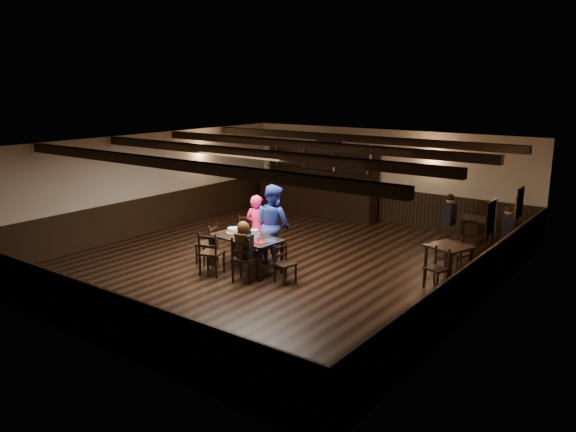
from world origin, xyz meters
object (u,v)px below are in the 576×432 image
Objects in this scene: cake at (234,230)px; chair_near_right at (243,256)px; man_blue at (273,225)px; bar_counter at (318,190)px; chair_near_left at (210,250)px; dining_table at (247,240)px; woman_pink at (257,229)px.

chair_near_right is at bearing -39.28° from cake.
chair_near_right is 0.52× the size of man_blue.
bar_counter reaches higher than chair_near_right.
cake is 5.59m from bar_counter.
man_blue is (0.57, 1.45, 0.35)m from chair_near_left.
chair_near_right is at bearing -69.76° from bar_counter.
bar_counter is at bearing 104.11° from cake.
cake is at bearing 96.49° from chair_near_left.
man_blue reaches higher than cake.
chair_near_left is at bearing -117.27° from dining_table.
cake is (-0.28, -0.47, 0.02)m from woman_pink.
chair_near_left is 1.59m from man_blue.
chair_near_left is 1.02× the size of chair_near_right.
woman_pink is 4.61× the size of cake.
bar_counter reaches higher than dining_table.
bar_counter is at bearing 103.08° from chair_near_left.
man_blue reaches higher than chair_near_right.
man_blue is 0.43× the size of bar_counter.
chair_near_right is (0.43, -0.62, -0.12)m from dining_table.
man_blue reaches higher than dining_table.
bar_counter is (-2.27, 6.16, 0.17)m from chair_near_right.
chair_near_right is 0.22× the size of bar_counter.
dining_table is 0.39× the size of bar_counter.
dining_table is 0.76m from man_blue.
chair_near_left is 1.37m from woman_pink.
man_blue is at bearing -67.21° from bar_counter.
dining_table is 1.75× the size of chair_near_right.
chair_near_left is 0.53× the size of man_blue.
chair_near_right is (0.81, 0.13, -0.01)m from chair_near_left.
bar_counter is (-1.46, 6.29, 0.16)m from chair_near_left.
dining_table is at bearing -71.59° from bar_counter.
cake is at bearing 51.46° from woman_pink.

